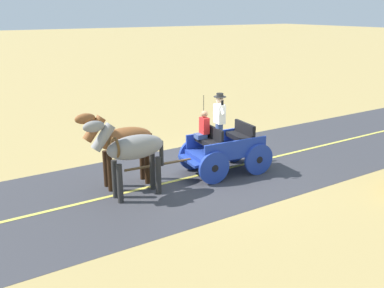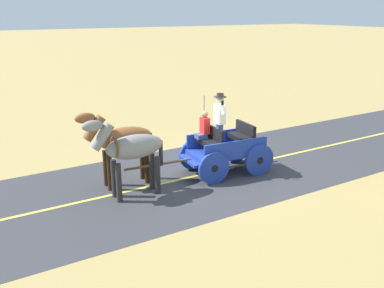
# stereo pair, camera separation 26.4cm
# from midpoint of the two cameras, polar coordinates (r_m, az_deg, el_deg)

# --- Properties ---
(ground_plane) EXTENTS (200.00, 200.00, 0.00)m
(ground_plane) POSITION_cam_midpoint_polar(r_m,az_deg,el_deg) (12.92, 3.23, -3.89)
(ground_plane) COLOR tan
(road_surface) EXTENTS (5.26, 160.00, 0.01)m
(road_surface) POSITION_cam_midpoint_polar(r_m,az_deg,el_deg) (12.92, 3.23, -3.88)
(road_surface) COLOR #38383D
(road_surface) RESTS_ON ground
(road_centre_stripe) EXTENTS (0.12, 160.00, 0.00)m
(road_centre_stripe) POSITION_cam_midpoint_polar(r_m,az_deg,el_deg) (12.91, 3.23, -3.86)
(road_centre_stripe) COLOR #DBCC4C
(road_centre_stripe) RESTS_ON road_surface
(horse_drawn_carriage) EXTENTS (1.61, 4.52, 2.50)m
(horse_drawn_carriage) POSITION_cam_midpoint_polar(r_m,az_deg,el_deg) (12.68, 4.93, -0.43)
(horse_drawn_carriage) COLOR #1E3899
(horse_drawn_carriage) RESTS_ON ground
(horse_near_side) EXTENTS (0.60, 2.13, 2.21)m
(horse_near_side) POSITION_cam_midpoint_polar(r_m,az_deg,el_deg) (10.96, -7.62, -0.68)
(horse_near_side) COLOR gray
(horse_near_side) RESTS_ON ground
(horse_off_side) EXTENTS (0.64, 2.13, 2.21)m
(horse_off_side) POSITION_cam_midpoint_polar(r_m,az_deg,el_deg) (11.71, -8.91, 0.47)
(horse_off_side) COLOR brown
(horse_off_side) RESTS_ON ground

